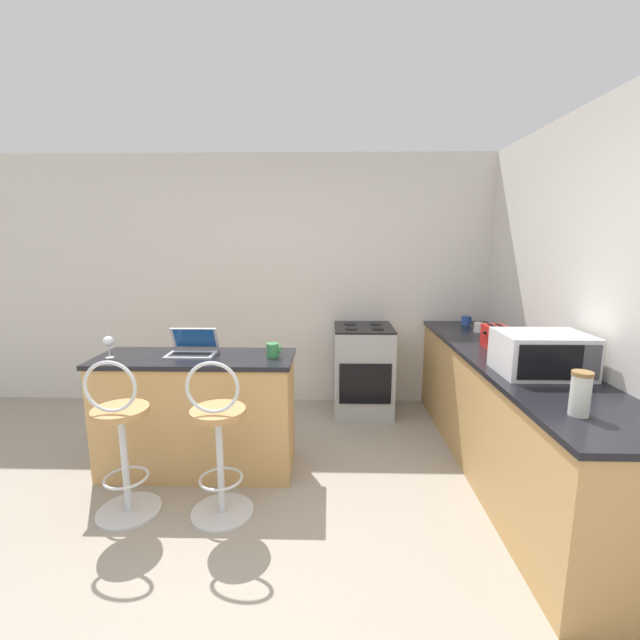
{
  "coord_description": "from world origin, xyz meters",
  "views": [
    {
      "loc": [
        0.48,
        -2.12,
        1.73
      ],
      "look_at": [
        0.39,
        1.85,
        0.99
      ],
      "focal_mm": 24.0,
      "sensor_mm": 36.0,
      "label": 1
    }
  ],
  "objects": [
    {
      "name": "bar_stool_near",
      "position": [
        -0.81,
        0.34,
        0.49
      ],
      "size": [
        0.4,
        0.4,
        1.04
      ],
      "color": "silver",
      "rests_on": "ground_plane"
    },
    {
      "name": "ground_plane",
      "position": [
        0.0,
        0.0,
        0.0
      ],
      "size": [
        20.0,
        20.0,
        0.0
      ],
      "primitive_type": "plane",
      "color": "gray"
    },
    {
      "name": "stove_range",
      "position": [
        0.82,
        2.04,
        0.45
      ],
      "size": [
        0.58,
        0.61,
        0.9
      ],
      "color": "#9EA3A8",
      "rests_on": "ground_plane"
    },
    {
      "name": "mug_blue",
      "position": [
        1.86,
        2.15,
        0.94
      ],
      "size": [
        0.1,
        0.08,
        0.09
      ],
      "color": "#2D51AD",
      "rests_on": "counter_right"
    },
    {
      "name": "laptop",
      "position": [
        -0.54,
        0.97,
        0.94
      ],
      "size": [
        0.35,
        0.26,
        0.19
      ],
      "color": "#B7BABF",
      "rests_on": "breakfast_bar"
    },
    {
      "name": "storage_jar",
      "position": [
        1.69,
        -0.13,
        1.0
      ],
      "size": [
        0.1,
        0.1,
        0.22
      ],
      "color": "silver",
      "rests_on": "counter_right"
    },
    {
      "name": "mug_green",
      "position": [
        0.07,
        0.9,
        0.94
      ],
      "size": [
        0.11,
        0.09,
        0.1
      ],
      "color": "#338447",
      "rests_on": "breakfast_bar"
    },
    {
      "name": "mug_white",
      "position": [
        1.87,
        1.81,
        0.94
      ],
      "size": [
        0.1,
        0.08,
        0.09
      ],
      "color": "white",
      "rests_on": "counter_right"
    },
    {
      "name": "bar_stool_far",
      "position": [
        -0.2,
        0.34,
        0.49
      ],
      "size": [
        0.4,
        0.4,
        1.04
      ],
      "color": "silver",
      "rests_on": "ground_plane"
    },
    {
      "name": "wine_glass_tall",
      "position": [
        -1.11,
        0.84,
        1.01
      ],
      "size": [
        0.08,
        0.08,
        0.16
      ],
      "color": "silver",
      "rests_on": "breakfast_bar"
    },
    {
      "name": "breakfast_bar",
      "position": [
        -0.51,
        0.9,
        0.45
      ],
      "size": [
        1.45,
        0.54,
        0.89
      ],
      "color": "tan",
      "rests_on": "ground_plane"
    },
    {
      "name": "wall_back",
      "position": [
        0.0,
        2.4,
        1.3
      ],
      "size": [
        12.0,
        0.06,
        2.6
      ],
      "color": "silver",
      "rests_on": "ground_plane"
    },
    {
      "name": "toaster",
      "position": [
        1.79,
        1.19,
        0.98
      ],
      "size": [
        0.18,
        0.25,
        0.18
      ],
      "color": "red",
      "rests_on": "counter_right"
    },
    {
      "name": "counter_right",
      "position": [
        1.82,
        0.93,
        0.45
      ],
      "size": [
        0.67,
        2.9,
        0.89
      ],
      "color": "tan",
      "rests_on": "ground_plane"
    },
    {
      "name": "microwave",
      "position": [
        1.83,
        0.53,
        1.03
      ],
      "size": [
        0.53,
        0.41,
        0.26
      ],
      "color": "silver",
      "rests_on": "counter_right"
    }
  ]
}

